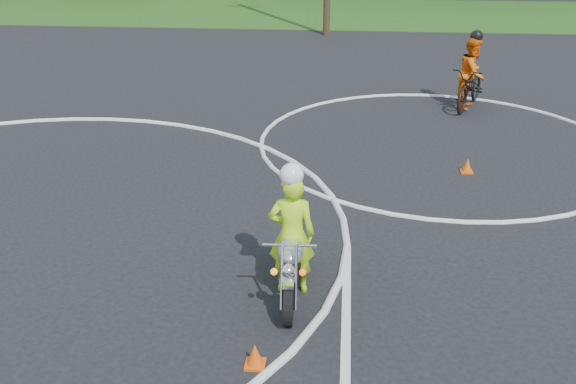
{
  "coord_description": "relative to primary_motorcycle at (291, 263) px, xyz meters",
  "views": [
    {
      "loc": [
        5.88,
        -5.99,
        4.98
      ],
      "look_at": [
        5.09,
        2.58,
        1.1
      ],
      "focal_mm": 40.0,
      "sensor_mm": 36.0,
      "label": 1
    }
  ],
  "objects": [
    {
      "name": "traffic_cones",
      "position": [
        -3.07,
        -1.13,
        -0.37
      ],
      "size": [
        11.1,
        10.38,
        0.3
      ],
      "color": "#F1510C",
      "rests_on": "ground"
    },
    {
      "name": "rider_primary_grp",
      "position": [
        -0.0,
        0.14,
        0.43
      ],
      "size": [
        0.66,
        0.45,
        1.93
      ],
      "rotation": [
        0.0,
        0.0,
        0.04
      ],
      "color": "#BDFF1A",
      "rests_on": "ground"
    },
    {
      "name": "course_markings",
      "position": [
        -3.06,
        2.81,
        -0.5
      ],
      "size": [
        19.05,
        19.05,
        0.12
      ],
      "color": "silver",
      "rests_on": "ground"
    },
    {
      "name": "grass_strip",
      "position": [
        -5.23,
        25.45,
        -0.5
      ],
      "size": [
        120.0,
        10.0,
        0.02
      ],
      "primitive_type": "cube",
      "color": "#1E4714",
      "rests_on": "ground"
    },
    {
      "name": "primary_motorcycle",
      "position": [
        0.0,
        0.0,
        0.0
      ],
      "size": [
        0.69,
        1.98,
        1.04
      ],
      "rotation": [
        0.0,
        0.0,
        0.04
      ],
      "color": "black",
      "rests_on": "ground"
    },
    {
      "name": "rider_second_grp",
      "position": [
        3.95,
        9.41,
        0.22
      ],
      "size": [
        1.54,
        2.25,
        2.05
      ],
      "rotation": [
        0.0,
        0.0,
        -0.41
      ],
      "color": "black",
      "rests_on": "ground"
    }
  ]
}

